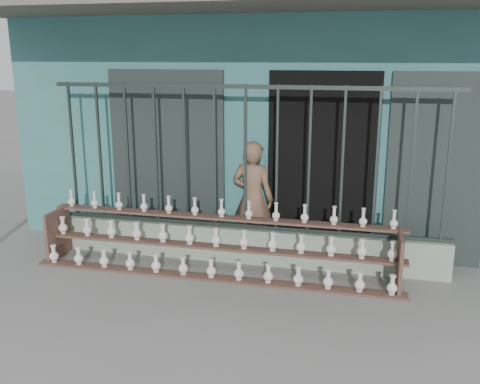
# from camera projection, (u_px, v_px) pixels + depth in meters

# --- Properties ---
(ground) EXTENTS (60.00, 60.00, 0.00)m
(ground) POSITION_uv_depth(u_px,v_px,m) (219.00, 306.00, 5.68)
(ground) COLOR slate
(workshop_building) EXTENTS (7.40, 6.60, 3.21)m
(workshop_building) POSITION_uv_depth(u_px,v_px,m) (283.00, 112.00, 9.26)
(workshop_building) COLOR #346D6D
(workshop_building) RESTS_ON ground
(parapet_wall) EXTENTS (5.00, 0.20, 0.45)m
(parapet_wall) POSITION_uv_depth(u_px,v_px,m) (245.00, 245.00, 6.85)
(parapet_wall) COLOR #8FA089
(parapet_wall) RESTS_ON ground
(security_fence) EXTENTS (5.00, 0.04, 1.80)m
(security_fence) POSITION_uv_depth(u_px,v_px,m) (246.00, 159.00, 6.57)
(security_fence) COLOR #283330
(security_fence) RESTS_ON parapet_wall
(shelf_rack) EXTENTS (4.50, 0.68, 0.85)m
(shelf_rack) POSITION_uv_depth(u_px,v_px,m) (216.00, 244.00, 6.48)
(shelf_rack) COLOR brown
(shelf_rack) RESTS_ON ground
(elderly_woman) EXTENTS (0.61, 0.45, 1.53)m
(elderly_woman) POSITION_uv_depth(u_px,v_px,m) (253.00, 199.00, 6.96)
(elderly_woman) COLOR brown
(elderly_woman) RESTS_ON ground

